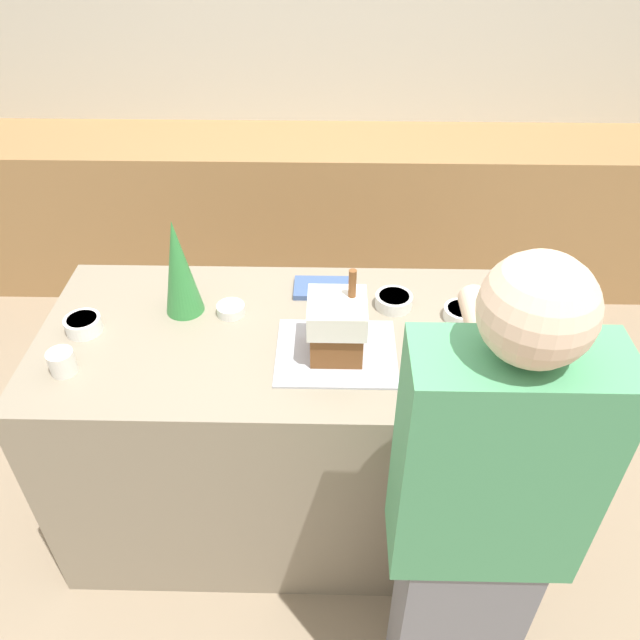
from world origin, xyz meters
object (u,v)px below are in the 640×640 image
Objects in this scene: decorative_tree at (179,268)px; candy_bowl_near_tray_right at (512,291)px; mug at (62,362)px; candy_bowl_far_right at (462,313)px; baking_tray at (336,353)px; cookbook at (324,288)px; gingerbread_house at (337,326)px; candy_bowl_far_left at (231,309)px; person at (477,531)px; candy_bowl_near_tray_left at (83,324)px; candy_bowl_behind_tray at (394,300)px.

decorative_tree is 1.18m from candy_bowl_near_tray_right.
decorative_tree reaches higher than mug.
candy_bowl_far_right is at bearing -1.57° from decorative_tree.
decorative_tree is (-0.53, 0.22, 0.17)m from baking_tray.
cookbook is (-0.48, 0.15, -0.01)m from candy_bowl_far_right.
mug is (-0.85, -0.10, -0.08)m from gingerbread_house.
decorative_tree is 3.65× the size of candy_bowl_far_left.
mug is (-0.85, -0.10, 0.03)m from baking_tray.
decorative_tree reaches higher than candy_bowl_far_right.
gingerbread_house is at bearing -155.68° from candy_bowl_far_right.
mug is (-1.49, -0.43, 0.02)m from candy_bowl_near_tray_right.
person is (0.89, -0.82, -0.25)m from decorative_tree.
candy_bowl_far_left is (0.16, -0.02, -0.16)m from decorative_tree.
candy_bowl_far_left is 1.09m from person.
decorative_tree reaches higher than candy_bowl_near_tray_left.
cookbook is (-0.68, 0.02, -0.01)m from candy_bowl_near_tray_right.
baking_tray is 0.72m from candy_bowl_near_tray_right.
candy_bowl_near_tray_left is (-0.48, -0.10, 0.01)m from candy_bowl_far_left.
candy_bowl_near_tray_left is 0.84m from cookbook.
candy_bowl_behind_tray is at bearing 51.94° from gingerbread_house.
candy_bowl_near_tray_left is (-1.49, -0.23, 0.01)m from candy_bowl_near_tray_right.
decorative_tree is at bearing 45.68° from mug.
person is (1.21, -0.70, -0.10)m from candy_bowl_near_tray_left.
person is (0.16, -0.86, -0.10)m from candy_bowl_behind_tray.
candy_bowl_far_right is at bearing 84.66° from person.
gingerbread_house is (0.00, 0.00, 0.11)m from baking_tray.
mug is at bearing -161.04° from candy_bowl_behind_tray.
baking_tray is 0.23× the size of person.
candy_bowl_far_right reaches higher than baking_tray.
gingerbread_house is 2.35× the size of candy_bowl_far_right.
candy_bowl_far_left is 0.57m from candy_bowl_behind_tray.
candy_bowl_behind_tray is at bearing 18.96° from mug.
decorative_tree is 1.63× the size of cookbook.
candy_bowl_far_right is (0.43, 0.20, 0.02)m from baking_tray.
gingerbread_house is 0.86m from candy_bowl_near_tray_left.
baking_tray is 0.11m from gingerbread_house.
candy_bowl_far_left is 0.57m from mug.
candy_bowl_far_left is at bearing -155.61° from cookbook.
candy_bowl_behind_tray is 1.09× the size of candy_bowl_near_tray_left.
decorative_tree is at bearing -165.22° from cookbook.
candy_bowl_near_tray_left is (-0.85, 0.10, 0.03)m from baking_tray.
decorative_tree reaches higher than baking_tray.
baking_tray is 0.60m from decorative_tree.
decorative_tree is 0.23m from candy_bowl_far_left.
candy_bowl_near_tray_right is (0.63, 0.33, 0.02)m from baking_tray.
person is at bearing -106.48° from candy_bowl_near_tray_right.
gingerbread_house is at bearing -28.97° from candy_bowl_far_left.
mug reaches higher than candy_bowl_near_tray_right.
cookbook is at bearing 17.27° from candy_bowl_near_tray_left.
candy_bowl_near_tray_left reaches higher than baking_tray.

